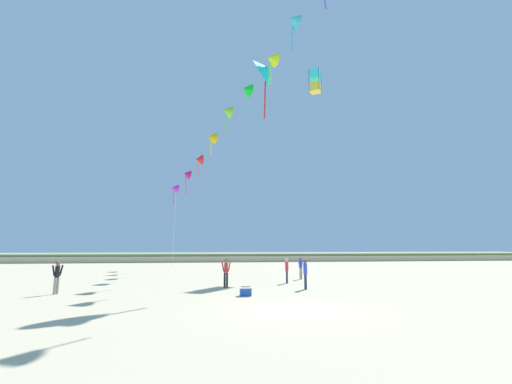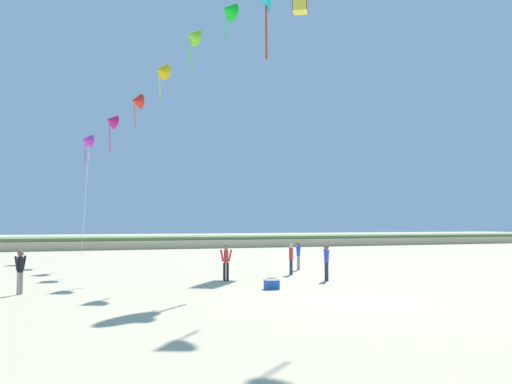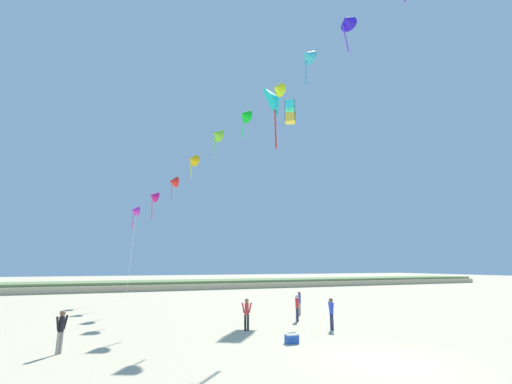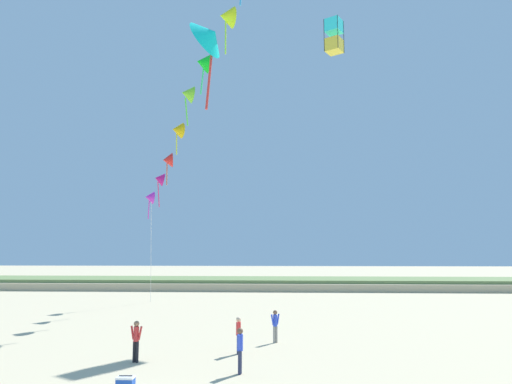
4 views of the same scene
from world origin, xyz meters
name	(u,v)px [view 1 (image 1 of 4)]	position (x,y,z in m)	size (l,w,h in m)	color
ground_plane	(299,310)	(0.00, 0.00, 0.00)	(240.00, 240.00, 0.00)	beige
dune_ridge	(231,257)	(0.00, 44.33, 0.61)	(120.00, 9.70, 1.22)	#BFAE8B
person_near_left	(301,267)	(3.32, 12.04, 0.93)	(0.48, 0.42, 1.61)	gray
person_near_right	(287,269)	(1.68, 9.45, 0.94)	(0.22, 0.57, 1.62)	#282D4C
person_mid_center	(305,272)	(2.02, 6.16, 0.98)	(0.23, 0.59, 1.69)	#282D4C
person_far_left	(226,271)	(-2.47, 7.72, 0.97)	(0.58, 0.27, 1.68)	black
person_far_right	(57,275)	(-11.29, 5.92, 0.97)	(0.45, 0.50, 1.67)	gray
kite_banner_string	(257,73)	(0.02, 11.80, 16.10)	(16.83, 33.82, 23.81)	#C32FC4
large_kite_low_lead	(315,81)	(7.76, 20.94, 20.53)	(1.55, 1.55, 2.55)	yellow
large_kite_mid_trail	(265,71)	(0.22, 9.32, 15.00)	(2.39, 2.62, 4.88)	#0FD9CD
beach_cooler	(246,291)	(-1.65, 4.05, 0.21)	(0.58, 0.41, 0.46)	blue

